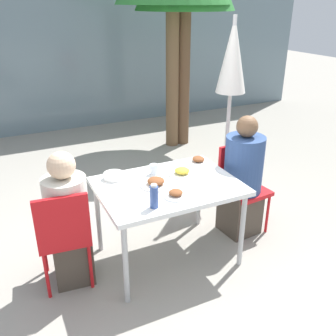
# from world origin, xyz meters

# --- Properties ---
(ground_plane) EXTENTS (24.00, 24.00, 0.00)m
(ground_plane) POSITION_xyz_m (0.00, 0.00, 0.00)
(ground_plane) COLOR gray
(building_facade) EXTENTS (10.00, 0.20, 3.00)m
(building_facade) POSITION_xyz_m (0.00, 4.30, 1.50)
(building_facade) COLOR slate
(building_facade) RESTS_ON ground
(dining_table) EXTENTS (1.18, 0.87, 0.75)m
(dining_table) POSITION_xyz_m (0.00, 0.00, 0.69)
(dining_table) COLOR white
(dining_table) RESTS_ON ground
(chair_left) EXTENTS (0.44, 0.44, 0.88)m
(chair_left) POSITION_xyz_m (-0.90, 0.01, 0.52)
(chair_left) COLOR red
(chair_left) RESTS_ON ground
(person_left) EXTENTS (0.34, 0.34, 1.16)m
(person_left) POSITION_xyz_m (-0.84, 0.08, 0.55)
(person_left) COLOR #473D33
(person_left) RESTS_ON ground
(chair_right) EXTENTS (0.44, 0.44, 0.88)m
(chair_right) POSITION_xyz_m (0.88, 0.17, 0.52)
(chair_right) COLOR red
(chair_right) RESTS_ON ground
(person_right) EXTENTS (0.37, 0.37, 1.22)m
(person_right) POSITION_xyz_m (0.84, 0.08, 0.57)
(person_right) COLOR #473D33
(person_right) RESTS_ON ground
(closed_umbrella) EXTENTS (0.36, 0.36, 2.04)m
(closed_umbrella) POSITION_xyz_m (1.20, 0.89, 1.51)
(closed_umbrella) COLOR #333333
(closed_umbrella) RESTS_ON ground
(plate_0) EXTENTS (0.24, 0.24, 0.07)m
(plate_0) POSITION_xyz_m (0.19, 0.11, 0.77)
(plate_0) COLOR white
(plate_0) RESTS_ON dining_table
(plate_1) EXTENTS (0.20, 0.20, 0.06)m
(plate_1) POSITION_xyz_m (-0.04, -0.23, 0.77)
(plate_1) COLOR white
(plate_1) RESTS_ON dining_table
(plate_2) EXTENTS (0.26, 0.26, 0.07)m
(plate_2) POSITION_xyz_m (-0.10, 0.02, 0.78)
(plate_2) COLOR white
(plate_2) RESTS_ON dining_table
(plate_3) EXTENTS (0.21, 0.21, 0.06)m
(plate_3) POSITION_xyz_m (0.46, 0.29, 0.77)
(plate_3) COLOR white
(plate_3) RESTS_ON dining_table
(bottle) EXTENTS (0.07, 0.07, 0.19)m
(bottle) POSITION_xyz_m (-0.26, -0.30, 0.84)
(bottle) COLOR #334C8E
(bottle) RESTS_ON dining_table
(drinking_cup) EXTENTS (0.07, 0.07, 0.09)m
(drinking_cup) POSITION_xyz_m (-0.03, 0.24, 0.80)
(drinking_cup) COLOR silver
(drinking_cup) RESTS_ON dining_table
(salad_bowl) EXTENTS (0.18, 0.18, 0.05)m
(salad_bowl) POSITION_xyz_m (-0.38, 0.30, 0.78)
(salad_bowl) COLOR white
(salad_bowl) RESTS_ON dining_table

